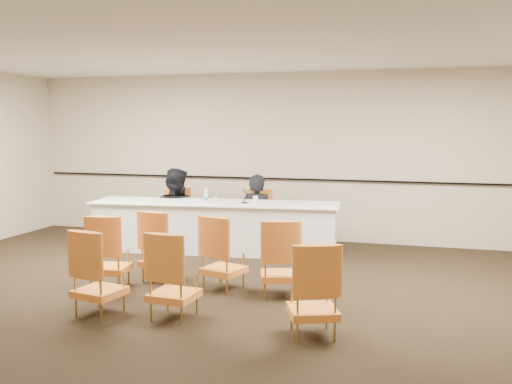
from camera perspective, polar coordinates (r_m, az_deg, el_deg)
floor at (r=6.75m, az=-4.41°, el=-11.10°), size 10.00×10.00×0.00m
ceiling at (r=6.50m, az=-4.65°, el=15.00°), size 10.00×10.00×0.00m
wall_back at (r=10.28m, az=3.37°, el=3.55°), size 10.00×0.04×3.00m
wall_rail at (r=10.27m, az=3.30°, el=1.31°), size 9.80×0.04×0.03m
panel_table at (r=9.39m, az=-4.14°, el=-3.48°), size 4.13×1.34×0.81m
panelist_main at (r=9.83m, az=0.11°, el=-3.02°), size 0.65×0.47×1.66m
panelist_main_chair at (r=9.82m, az=0.11°, el=-2.60°), size 0.55×0.55×0.95m
panelist_second at (r=10.19m, az=-8.09°, el=-2.71°), size 0.94×0.77×1.81m
panelist_second_chair at (r=10.18m, az=-8.10°, el=-2.34°), size 0.55×0.55×0.95m
papers at (r=9.14m, az=-1.97°, el=-1.15°), size 0.30×0.23×0.00m
microphone at (r=9.12m, az=-1.18°, el=-0.31°), size 0.11×0.20×0.27m
water_bottle at (r=9.25m, az=-5.02°, el=-0.35°), size 0.08×0.08×0.24m
drinking_glass at (r=9.26m, az=-4.09°, el=-0.76°), size 0.08×0.08×0.10m
coffee_cup at (r=9.10m, az=-0.05°, el=-0.80°), size 0.09×0.09×0.12m
aud_chair_front_left at (r=7.69m, az=-9.42°, el=-5.28°), size 0.56×0.56×0.95m
aud_chair_front_mid at (r=7.19m, az=-3.27°, el=-6.04°), size 0.62×0.62×0.95m
aud_chair_front_right at (r=6.92m, az=2.42°, el=-6.54°), size 0.62×0.62×0.95m
aud_chair_back_left at (r=6.49m, az=-15.41°, el=-7.68°), size 0.59×0.59×0.95m
aud_chair_back_mid at (r=6.21m, az=-8.23°, el=-8.16°), size 0.54×0.54×0.95m
aud_chair_back_right at (r=5.65m, az=5.72°, el=-9.60°), size 0.65×0.65×0.95m
aud_chair_extra at (r=7.49m, az=-14.45°, el=-5.74°), size 0.58×0.58×0.95m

